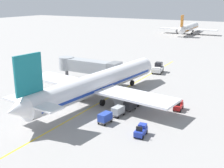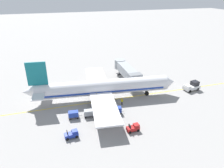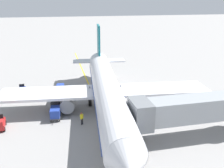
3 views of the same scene
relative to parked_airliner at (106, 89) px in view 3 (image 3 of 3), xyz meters
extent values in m
plane|color=gray|center=(0.93, -0.93, -3.19)|extent=(400.00, 400.00, 0.00)
cube|color=gold|center=(0.93, -0.93, -3.18)|extent=(0.24, 80.00, 0.01)
cylinder|color=silver|center=(0.03, 0.27, 0.10)|extent=(7.14, 32.21, 3.70)
cube|color=#193899|center=(0.03, 0.27, -0.36)|extent=(6.90, 29.67, 0.44)
cone|color=silver|center=(1.89, 17.37, 0.10)|extent=(3.86, 2.78, 3.63)
cone|color=silver|center=(-1.85, -17.03, 0.40)|extent=(3.43, 3.12, 3.14)
cube|color=black|center=(1.69, 15.58, 0.75)|extent=(2.88, 1.39, 0.60)
cube|color=silver|center=(-0.08, -0.72, -0.55)|extent=(30.39, 8.41, 0.36)
cylinder|color=gray|center=(-5.46, 0.67, -1.80)|extent=(2.33, 3.40, 2.00)
cylinder|color=gray|center=(5.48, -0.52, -1.80)|extent=(2.33, 3.40, 2.00)
cube|color=#14707A|center=(-1.59, -14.64, 4.70)|extent=(0.79, 4.41, 5.50)
cube|color=silver|center=(-1.57, -14.44, 0.65)|extent=(10.22, 3.67, 0.24)
cylinder|color=black|center=(1.24, 11.41, -2.64)|extent=(0.57, 1.14, 1.10)
cylinder|color=gray|center=(1.24, 11.41, -1.09)|extent=(0.24, 0.24, 2.00)
cylinder|color=black|center=(-2.47, -1.47, -2.64)|extent=(0.57, 1.14, 1.10)
cylinder|color=gray|center=(-2.47, -1.47, -1.09)|extent=(0.24, 0.24, 2.00)
cylinder|color=black|center=(2.10, -1.97, -2.64)|extent=(0.57, 1.14, 1.10)
cylinder|color=gray|center=(2.10, -1.97, -1.09)|extent=(0.24, 0.24, 2.00)
cube|color=#93999E|center=(-7.67, 9.24, 0.30)|extent=(13.22, 2.80, 2.60)
cube|color=slate|center=(-1.86, 9.24, 0.30)|extent=(2.00, 3.50, 2.99)
cube|color=#1E339E|center=(12.51, -9.16, -2.56)|extent=(1.47, 2.62, 0.70)
cube|color=#1E339E|center=(12.43, -8.48, -1.99)|extent=(1.13, 1.16, 0.44)
cube|color=black|center=(12.59, -9.85, -1.89)|extent=(0.85, 0.25, 0.64)
cylinder|color=black|center=(12.50, -9.04, -1.91)|extent=(0.11, 0.27, 0.54)
cylinder|color=black|center=(11.88, -8.35, -2.91)|extent=(0.26, 0.58, 0.56)
cylinder|color=black|center=(12.95, -8.23, -2.91)|extent=(0.26, 0.58, 0.56)
cylinder|color=black|center=(12.07, -10.09, -2.91)|extent=(0.26, 0.58, 0.56)
cylinder|color=black|center=(13.14, -9.97, -2.91)|extent=(0.26, 0.58, 0.56)
cube|color=#B21E1E|center=(13.98, 2.49, -2.56)|extent=(1.41, 2.59, 0.70)
cube|color=black|center=(14.04, 1.80, -1.89)|extent=(0.85, 0.23, 0.64)
cylinder|color=black|center=(13.37, 3.31, -2.91)|extent=(0.25, 0.58, 0.56)
cylinder|color=black|center=(13.52, 1.57, -2.91)|extent=(0.25, 0.58, 0.56)
cube|color=#4C4C51|center=(7.22, 1.30, -2.77)|extent=(1.52, 2.32, 0.12)
cube|color=#233D9E|center=(7.22, 1.30, -2.16)|extent=(1.44, 2.20, 1.10)
cylinder|color=#4C4C51|center=(7.37, 2.75, -2.78)|extent=(0.14, 0.70, 0.07)
cylinder|color=black|center=(6.76, 2.18, -3.01)|extent=(0.16, 0.37, 0.36)
cylinder|color=black|center=(7.86, 2.07, -3.01)|extent=(0.16, 0.37, 0.36)
cylinder|color=black|center=(6.59, 0.54, -3.01)|extent=(0.16, 0.37, 0.36)
cylinder|color=black|center=(7.69, 0.43, -3.01)|extent=(0.16, 0.37, 0.36)
cube|color=#4C4C51|center=(7.10, -1.54, -2.77)|extent=(1.52, 2.32, 0.12)
cube|color=#2D2D33|center=(7.10, -1.54, -2.16)|extent=(1.44, 2.20, 1.10)
cylinder|color=#4C4C51|center=(7.25, -0.10, -2.78)|extent=(0.14, 0.70, 0.07)
cylinder|color=black|center=(6.63, -0.66, -3.01)|extent=(0.16, 0.37, 0.36)
cylinder|color=black|center=(7.73, -0.77, -3.01)|extent=(0.16, 0.37, 0.36)
cylinder|color=black|center=(6.47, -2.30, -3.01)|extent=(0.16, 0.37, 0.36)
cylinder|color=black|center=(7.56, -2.42, -3.01)|extent=(0.16, 0.37, 0.36)
cube|color=#4C4C51|center=(6.63, -4.71, -2.77)|extent=(1.52, 2.32, 0.12)
cube|color=#999EA3|center=(6.63, -4.71, -2.16)|extent=(1.44, 2.20, 1.10)
cylinder|color=#4C4C51|center=(6.78, -3.27, -2.78)|extent=(0.14, 0.70, 0.07)
cylinder|color=black|center=(6.16, -3.83, -3.01)|extent=(0.16, 0.37, 0.36)
cylinder|color=black|center=(7.26, -3.95, -3.01)|extent=(0.16, 0.37, 0.36)
cylinder|color=black|center=(6.00, -5.48, -3.01)|extent=(0.16, 0.37, 0.36)
cylinder|color=black|center=(7.10, -5.59, -3.01)|extent=(0.16, 0.37, 0.36)
cube|color=#4C4C51|center=(6.26, -8.00, -2.77)|extent=(1.52, 2.32, 0.12)
cube|color=#233D9E|center=(6.26, -8.00, -2.16)|extent=(1.44, 2.20, 1.10)
cylinder|color=#4C4C51|center=(6.41, -6.55, -2.78)|extent=(0.14, 0.70, 0.07)
cylinder|color=black|center=(5.80, -7.12, -3.01)|extent=(0.16, 0.37, 0.36)
cylinder|color=black|center=(6.90, -7.23, -3.01)|extent=(0.16, 0.37, 0.36)
cylinder|color=black|center=(5.63, -8.76, -3.01)|extent=(0.16, 0.37, 0.36)
cylinder|color=black|center=(6.73, -8.87, -3.01)|extent=(0.16, 0.37, 0.36)
cylinder|color=#232328|center=(4.03, 3.76, -2.76)|extent=(0.15, 0.15, 0.85)
cylinder|color=#232328|center=(3.90, 3.61, -2.76)|extent=(0.15, 0.15, 0.85)
cube|color=yellow|center=(3.97, 3.68, -2.04)|extent=(0.43, 0.44, 0.60)
cylinder|color=yellow|center=(4.14, 3.87, -2.09)|extent=(0.22, 0.22, 0.57)
cylinder|color=yellow|center=(3.80, 3.50, -2.09)|extent=(0.22, 0.22, 0.57)
sphere|color=#997051|center=(3.97, 3.68, -1.61)|extent=(0.22, 0.22, 0.22)
cube|color=red|center=(3.97, 3.68, -1.59)|extent=(0.24, 0.25, 0.10)
camera|label=1|loc=(26.76, -41.86, 14.51)|focal=46.90mm
camera|label=2|loc=(44.13, -10.67, 22.26)|focal=33.24mm
camera|label=3|loc=(6.66, 32.41, 12.13)|focal=40.03mm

